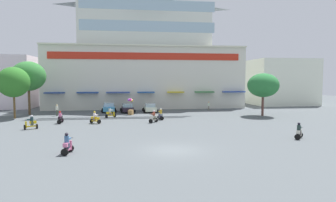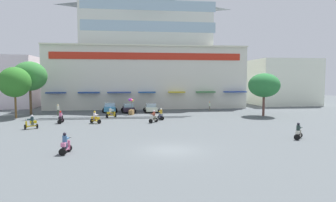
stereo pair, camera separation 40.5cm
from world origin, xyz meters
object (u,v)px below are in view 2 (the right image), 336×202
at_px(scooter_rider_6, 298,132).
at_px(scooter_rider_2, 95,118).
at_px(plaza_tree_0, 30,76).
at_px(parked_car_1, 128,108).
at_px(plaza_tree_1, 264,85).
at_px(scooter_rider_5, 154,117).
at_px(scooter_rider_3, 65,145).
at_px(scooter_rider_7, 61,118).
at_px(scooter_rider_1, 111,113).
at_px(parked_car_0, 110,108).
at_px(pedestrian_1, 210,105).
at_px(plaza_tree_2, 15,82).
at_px(scooter_rider_4, 161,115).
at_px(pedestrian_0, 58,109).
at_px(parked_car_2, 151,108).
at_px(balloon_vendor_cart, 131,108).
at_px(scooter_rider_0, 31,123).

bearing_deg(scooter_rider_6, scooter_rider_2, 148.47).
bearing_deg(plaza_tree_0, parked_car_1, 5.85).
bearing_deg(plaza_tree_1, parked_car_1, 159.70).
bearing_deg(scooter_rider_5, scooter_rider_6, -43.71).
distance_m(parked_car_1, scooter_rider_3, 26.71).
relative_size(plaza_tree_1, scooter_rider_7, 4.07).
relative_size(plaza_tree_0, scooter_rider_1, 5.25).
height_order(parked_car_0, pedestrian_1, pedestrian_1).
bearing_deg(plaza_tree_0, scooter_rider_1, -22.09).
relative_size(plaza_tree_2, scooter_rider_2, 4.61).
distance_m(scooter_rider_4, scooter_rider_7, 12.60).
height_order(scooter_rider_7, pedestrian_0, pedestrian_0).
bearing_deg(parked_car_1, pedestrian_1, 2.36).
bearing_deg(scooter_rider_6, scooter_rider_5, 136.29).
height_order(scooter_rider_2, scooter_rider_6, scooter_rider_2).
bearing_deg(plaza_tree_1, plaza_tree_0, 170.43).
relative_size(plaza_tree_1, scooter_rider_5, 4.02).
bearing_deg(scooter_rider_1, parked_car_0, 95.46).
bearing_deg(plaza_tree_2, plaza_tree_0, 82.39).
distance_m(parked_car_2, scooter_rider_4, 9.23).
bearing_deg(scooter_rider_3, scooter_rider_6, 7.89).
xyz_separation_m(parked_car_2, balloon_vendor_cart, (-3.16, -3.28, 0.27)).
height_order(plaza_tree_0, pedestrian_0, plaza_tree_0).
bearing_deg(pedestrian_1, parked_car_2, -175.00).
height_order(parked_car_2, scooter_rider_7, scooter_rider_7).
bearing_deg(balloon_vendor_cart, parked_car_2, 46.06).
bearing_deg(scooter_rider_3, plaza_tree_2, 118.28).
relative_size(plaza_tree_1, parked_car_0, 1.58).
height_order(parked_car_1, parked_car_2, parked_car_2).
bearing_deg(parked_car_1, scooter_rider_3, -99.03).
bearing_deg(scooter_rider_2, scooter_rider_7, 170.12).
relative_size(parked_car_0, scooter_rider_6, 2.66).
bearing_deg(pedestrian_0, scooter_rider_1, -21.65).
bearing_deg(scooter_rider_0, scooter_rider_6, -18.58).
xyz_separation_m(scooter_rider_0, scooter_rider_3, (6.05, -11.33, 0.00)).
relative_size(plaza_tree_2, scooter_rider_3, 4.53).
xyz_separation_m(scooter_rider_6, scooter_rider_7, (-23.49, 12.55, 0.03)).
relative_size(parked_car_1, pedestrian_0, 2.66).
height_order(scooter_rider_4, scooter_rider_5, scooter_rider_5).
relative_size(scooter_rider_1, scooter_rider_3, 0.99).
bearing_deg(scooter_rider_0, scooter_rider_1, 47.23).
height_order(plaza_tree_1, scooter_rider_0, plaza_tree_1).
distance_m(parked_car_0, scooter_rider_1, 6.95).
bearing_deg(parked_car_2, parked_car_1, 175.00).
bearing_deg(parked_car_0, pedestrian_1, 0.59).
bearing_deg(scooter_rider_6, scooter_rider_4, 127.83).
bearing_deg(scooter_rider_3, scooter_rider_1, 84.72).
relative_size(scooter_rider_0, scooter_rider_4, 0.99).
bearing_deg(pedestrian_1, pedestrian_0, -170.70).
height_order(scooter_rider_0, scooter_rider_2, scooter_rider_0).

